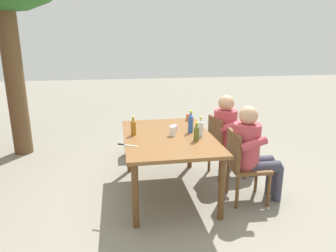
{
  "coord_description": "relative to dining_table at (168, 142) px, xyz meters",
  "views": [
    {
      "loc": [
        -3.56,
        0.6,
        1.9
      ],
      "look_at": [
        0.0,
        0.0,
        0.88
      ],
      "focal_mm": 32.75,
      "sensor_mm": 36.0,
      "label": 1
    }
  ],
  "objects": [
    {
      "name": "person_in_white_shirt",
      "position": [
        -0.36,
        -0.95,
        -0.02
      ],
      "size": [
        0.47,
        0.61,
        1.18
      ],
      "color": "#B7424C",
      "rests_on": "ground_plane"
    },
    {
      "name": "person_in_plaid_shirt",
      "position": [
        0.36,
        -0.95,
        -0.02
      ],
      "size": [
        0.47,
        0.61,
        1.18
      ],
      "color": "#B7424C",
      "rests_on": "ground_plane"
    },
    {
      "name": "bottle_olive",
      "position": [
        -0.25,
        -0.29,
        0.18
      ],
      "size": [
        0.06,
        0.06,
        0.22
      ],
      "color": "#566623",
      "rests_on": "dining_table"
    },
    {
      "name": "bottle_blue",
      "position": [
        0.09,
        -0.31,
        0.21
      ],
      "size": [
        0.06,
        0.06,
        0.28
      ],
      "color": "#2D56A3",
      "rests_on": "dining_table"
    },
    {
      "name": "cup_terracotta",
      "position": [
        0.69,
        -0.42,
        0.13
      ],
      "size": [
        0.07,
        0.07,
        0.1
      ],
      "primitive_type": "cylinder",
      "color": "#BC6B47",
      "rests_on": "dining_table"
    },
    {
      "name": "bottle_amber",
      "position": [
        0.09,
        0.42,
        0.19
      ],
      "size": [
        0.06,
        0.06,
        0.24
      ],
      "color": "#996019",
      "rests_on": "dining_table"
    },
    {
      "name": "bottle_clear",
      "position": [
        -0.11,
        -0.38,
        0.19
      ],
      "size": [
        0.06,
        0.06,
        0.25
      ],
      "color": "white",
      "rests_on": "dining_table"
    },
    {
      "name": "cup_glass",
      "position": [
        0.12,
        -0.1,
        0.13
      ],
      "size": [
        0.07,
        0.07,
        0.09
      ],
      "primitive_type": "cylinder",
      "color": "silver",
      "rests_on": "dining_table"
    },
    {
      "name": "ground_plane",
      "position": [
        0.0,
        0.0,
        -0.68
      ],
      "size": [
        24.0,
        24.0,
        0.0
      ],
      "primitive_type": "plane",
      "color": "gray"
    },
    {
      "name": "table_knife",
      "position": [
        -0.29,
        0.52,
        0.09
      ],
      "size": [
        0.13,
        0.22,
        0.01
      ],
      "color": "silver",
      "rests_on": "dining_table"
    },
    {
      "name": "chair_near_right",
      "position": [
        0.35,
        -0.84,
        -0.19
      ],
      "size": [
        0.48,
        0.48,
        0.87
      ],
      "color": "brown",
      "rests_on": "ground_plane"
    },
    {
      "name": "dining_table",
      "position": [
        0.0,
        0.0,
        0.0
      ],
      "size": [
        1.61,
        1.08,
        0.76
      ],
      "color": "brown",
      "rests_on": "ground_plane"
    },
    {
      "name": "backpack_by_near_side",
      "position": [
        1.37,
        0.38,
        -0.47
      ],
      "size": [
        0.34,
        0.21,
        0.43
      ],
      "color": "maroon",
      "rests_on": "ground_plane"
    },
    {
      "name": "chair_near_left",
      "position": [
        -0.36,
        -0.84,
        -0.19
      ],
      "size": [
        0.46,
        0.46,
        0.87
      ],
      "color": "brown",
      "rests_on": "ground_plane"
    },
    {
      "name": "cup_white",
      "position": [
        -0.02,
        -0.05,
        0.14
      ],
      "size": [
        0.08,
        0.08,
        0.12
      ],
      "primitive_type": "cylinder",
      "color": "white",
      "rests_on": "dining_table"
    }
  ]
}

